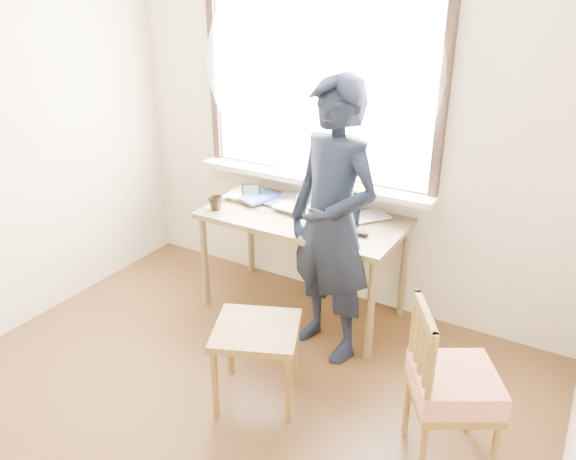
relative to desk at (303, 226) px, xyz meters
The scene contains 13 objects.
room_shell 1.72m from the desk, 86.33° to the right, with size 3.52×4.02×2.61m.
desk is the anchor object (origin of this frame).
laptop 0.28m from the desk, ahead, with size 0.33×0.27×0.22m.
mug_white 0.23m from the desk, 118.38° to the left, with size 0.12×0.12×0.09m, color white.
mug_dark 0.65m from the desk, 160.34° to the right, with size 0.11×0.11×0.10m, color black.
mouse 0.51m from the desk, 11.56° to the right, with size 0.09×0.06×0.03m, color black.
desk_clutter 0.33m from the desk, 133.75° to the left, with size 0.70×0.45×0.04m.
book_a 0.41m from the desk, 146.76° to the left, with size 0.18×0.24×0.02m, color white.
book_b 0.43m from the desk, 37.85° to the left, with size 0.19×0.26×0.02m, color white.
picture_frame 0.53m from the desk, 168.72° to the left, with size 0.13×0.09×0.11m.
work_chair 1.03m from the desk, 76.21° to the right, with size 0.61×0.60×0.48m.
side_chair 1.60m from the desk, 34.10° to the right, with size 0.55×0.56×0.89m.
person 0.54m from the desk, 39.81° to the right, with size 0.66×0.43×1.79m, color black.
Camera 1 is at (1.62, -1.53, 2.27)m, focal length 35.00 mm.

